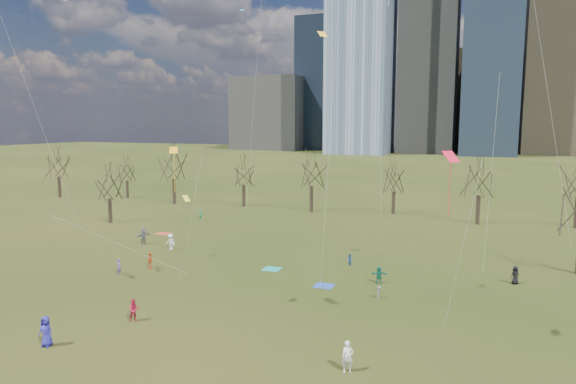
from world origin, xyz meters
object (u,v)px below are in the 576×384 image
(blanket_navy, at_px, (324,286))
(blanket_crimson, at_px, (163,234))
(person_0, at_px, (46,331))
(person_4, at_px, (150,261))
(person_1, at_px, (348,357))
(person_2, at_px, (134,310))
(blanket_teal, at_px, (272,269))

(blanket_navy, relative_size, blanket_crimson, 1.00)
(blanket_navy, xyz_separation_m, person_0, (-12.46, -17.38, 0.94))
(person_0, bearing_deg, blanket_navy, 48.81)
(person_4, bearing_deg, blanket_crimson, -3.15)
(person_1, xyz_separation_m, person_2, (-15.62, 1.75, -0.08))
(person_0, height_order, person_4, person_0)
(blanket_navy, bearing_deg, person_2, -129.40)
(blanket_crimson, bearing_deg, person_2, -58.99)
(blanket_teal, distance_m, person_1, 20.54)
(blanket_teal, relative_size, blanket_crimson, 1.00)
(blanket_navy, relative_size, person_4, 1.05)
(blanket_navy, xyz_separation_m, blanket_crimson, (-24.66, 12.32, 0.00))
(blanket_teal, height_order, person_0, person_0)
(blanket_navy, bearing_deg, blanket_crimson, 153.46)
(blanket_teal, xyz_separation_m, person_0, (-6.43, -20.37, 0.94))
(blanket_navy, bearing_deg, person_0, -125.64)
(person_1, bearing_deg, person_4, 123.52)
(person_1, distance_m, person_2, 15.71)
(blanket_teal, height_order, blanket_navy, same)
(person_0, distance_m, person_4, 17.05)
(person_2, xyz_separation_m, person_4, (-6.87, 11.23, -0.04))
(person_0, xyz_separation_m, person_2, (2.50, 5.25, -0.15))
(blanket_navy, bearing_deg, person_1, -67.85)
(person_0, relative_size, person_4, 1.25)
(blanket_crimson, bearing_deg, blanket_teal, -26.61)
(blanket_navy, relative_size, person_0, 0.84)
(blanket_crimson, bearing_deg, person_4, -59.37)
(blanket_crimson, xyz_separation_m, person_4, (7.83, -13.22, 0.74))
(blanket_teal, xyz_separation_m, person_4, (-10.80, -3.89, 0.74))
(blanket_crimson, distance_m, person_4, 15.38)
(blanket_teal, bearing_deg, blanket_crimson, 153.39)
(person_1, bearing_deg, person_2, 147.13)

